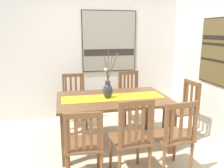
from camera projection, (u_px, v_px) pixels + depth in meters
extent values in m
cube|color=beige|center=(108.00, 162.00, 3.06)|extent=(6.40, 6.40, 0.03)
cube|color=silver|center=(89.00, 49.00, 4.53)|extent=(6.40, 0.12, 2.70)
cube|color=brown|center=(113.00, 99.00, 3.37)|extent=(1.61, 1.02, 0.03)
cube|color=brown|center=(64.00, 140.00, 2.89)|extent=(0.08, 0.08, 0.70)
cube|color=brown|center=(171.00, 130.00, 3.20)|extent=(0.08, 0.08, 0.70)
cube|color=brown|center=(63.00, 116.00, 3.71)|extent=(0.08, 0.08, 0.70)
cube|color=brown|center=(148.00, 110.00, 4.02)|extent=(0.08, 0.08, 0.70)
cube|color=gold|center=(113.00, 97.00, 3.36)|extent=(1.48, 0.36, 0.01)
ellipsoid|color=#333338|center=(108.00, 91.00, 3.30)|extent=(0.15, 0.12, 0.22)
cylinder|color=#333338|center=(108.00, 83.00, 3.27)|extent=(0.08, 0.08, 0.05)
cylinder|color=brown|center=(108.00, 65.00, 3.24)|extent=(0.04, 0.05, 0.45)
cylinder|color=brown|center=(113.00, 67.00, 3.26)|extent=(0.17, 0.06, 0.40)
cylinder|color=brown|center=(110.00, 68.00, 3.20)|extent=(0.07, 0.06, 0.38)
cylinder|color=brown|center=(106.00, 69.00, 3.22)|extent=(0.05, 0.01, 0.34)
cylinder|color=brown|center=(107.00, 71.00, 3.28)|extent=(0.01, 0.09, 0.27)
cylinder|color=brown|center=(112.00, 67.00, 3.27)|extent=(0.15, 0.08, 0.39)
sphere|color=silver|center=(106.00, 70.00, 3.27)|extent=(0.05, 0.05, 0.05)
cube|color=brown|center=(180.00, 111.00, 3.64)|extent=(0.45, 0.45, 0.03)
cylinder|color=brown|center=(175.00, 131.00, 3.47)|extent=(0.04, 0.04, 0.45)
cylinder|color=brown|center=(163.00, 122.00, 3.81)|extent=(0.04, 0.04, 0.45)
cylinder|color=brown|center=(196.00, 128.00, 3.57)|extent=(0.04, 0.04, 0.45)
cylinder|color=brown|center=(182.00, 120.00, 3.91)|extent=(0.04, 0.04, 0.45)
cube|color=brown|center=(199.00, 98.00, 3.47)|extent=(0.04, 0.04, 0.46)
cube|color=brown|center=(185.00, 92.00, 3.80)|extent=(0.04, 0.04, 0.46)
cube|color=brown|center=(192.00, 83.00, 3.59)|extent=(0.06, 0.38, 0.06)
cube|color=brown|center=(196.00, 98.00, 3.53)|extent=(0.02, 0.04, 0.37)
cube|color=brown|center=(191.00, 96.00, 3.64)|extent=(0.02, 0.04, 0.37)
cube|color=brown|center=(187.00, 94.00, 3.74)|extent=(0.02, 0.04, 0.37)
cube|color=brown|center=(83.00, 144.00, 2.57)|extent=(0.44, 0.44, 0.03)
cylinder|color=brown|center=(68.00, 156.00, 2.76)|extent=(0.04, 0.04, 0.45)
cylinder|color=brown|center=(98.00, 154.00, 2.82)|extent=(0.04, 0.04, 0.45)
cube|color=brown|center=(66.00, 134.00, 2.31)|extent=(0.04, 0.04, 0.43)
cube|color=brown|center=(101.00, 131.00, 2.36)|extent=(0.04, 0.04, 0.43)
cube|color=brown|center=(83.00, 115.00, 2.29)|extent=(0.38, 0.05, 0.06)
cube|color=brown|center=(68.00, 135.00, 2.31)|extent=(0.04, 0.02, 0.34)
cube|color=brown|center=(76.00, 134.00, 2.32)|extent=(0.04, 0.02, 0.34)
cube|color=brown|center=(84.00, 134.00, 2.34)|extent=(0.04, 0.02, 0.34)
cube|color=brown|center=(91.00, 133.00, 2.35)|extent=(0.04, 0.02, 0.34)
cube|color=brown|center=(99.00, 133.00, 2.36)|extent=(0.04, 0.02, 0.34)
cube|color=brown|center=(131.00, 98.00, 4.32)|extent=(0.45, 0.45, 0.03)
cylinder|color=brown|center=(144.00, 112.00, 4.26)|extent=(0.04, 0.04, 0.45)
cylinder|color=brown|center=(125.00, 114.00, 4.16)|extent=(0.04, 0.04, 0.45)
cylinder|color=brown|center=(136.00, 106.00, 4.59)|extent=(0.04, 0.04, 0.45)
cylinder|color=brown|center=(119.00, 108.00, 4.50)|extent=(0.04, 0.04, 0.45)
cube|color=brown|center=(137.00, 82.00, 4.49)|extent=(0.04, 0.04, 0.47)
cube|color=brown|center=(119.00, 84.00, 4.40)|extent=(0.04, 0.04, 0.47)
cube|color=brown|center=(128.00, 73.00, 4.40)|extent=(0.38, 0.06, 0.06)
cube|color=brown|center=(136.00, 83.00, 4.49)|extent=(0.04, 0.02, 0.38)
cube|color=brown|center=(132.00, 84.00, 4.47)|extent=(0.04, 0.02, 0.38)
cube|color=brown|center=(128.00, 84.00, 4.45)|extent=(0.04, 0.02, 0.38)
cube|color=brown|center=(124.00, 84.00, 4.43)|extent=(0.04, 0.02, 0.38)
cube|color=brown|center=(121.00, 84.00, 4.41)|extent=(0.04, 0.02, 0.38)
cube|color=brown|center=(171.00, 136.00, 2.76)|extent=(0.45, 0.45, 0.03)
cylinder|color=brown|center=(150.00, 149.00, 2.93)|extent=(0.04, 0.04, 0.45)
cylinder|color=brown|center=(175.00, 145.00, 3.03)|extent=(0.04, 0.04, 0.45)
cylinder|color=brown|center=(164.00, 164.00, 2.59)|extent=(0.04, 0.04, 0.45)
cylinder|color=brown|center=(191.00, 159.00, 2.69)|extent=(0.04, 0.04, 0.45)
cube|color=brown|center=(166.00, 125.00, 2.48)|extent=(0.04, 0.04, 0.46)
cube|color=brown|center=(195.00, 121.00, 2.58)|extent=(0.04, 0.04, 0.46)
cube|color=brown|center=(182.00, 105.00, 2.48)|extent=(0.38, 0.06, 0.06)
cube|color=brown|center=(172.00, 125.00, 2.50)|extent=(0.04, 0.02, 0.37)
cube|color=brown|center=(181.00, 124.00, 2.53)|extent=(0.04, 0.02, 0.37)
cube|color=brown|center=(190.00, 123.00, 2.56)|extent=(0.04, 0.02, 0.37)
cube|color=brown|center=(130.00, 139.00, 2.69)|extent=(0.44, 0.44, 0.03)
cylinder|color=brown|center=(111.00, 152.00, 2.86)|extent=(0.04, 0.04, 0.45)
cylinder|color=brown|center=(138.00, 148.00, 2.95)|extent=(0.04, 0.04, 0.45)
cylinder|color=brown|center=(120.00, 168.00, 2.52)|extent=(0.04, 0.04, 0.45)
cylinder|color=brown|center=(150.00, 163.00, 2.62)|extent=(0.04, 0.04, 0.45)
cube|color=brown|center=(120.00, 125.00, 2.40)|extent=(0.04, 0.04, 0.51)
cube|color=brown|center=(152.00, 122.00, 2.49)|extent=(0.04, 0.04, 0.51)
cube|color=brown|center=(137.00, 103.00, 2.40)|extent=(0.38, 0.05, 0.06)
cube|color=brown|center=(123.00, 127.00, 2.41)|extent=(0.04, 0.02, 0.42)
cube|color=brown|center=(130.00, 126.00, 2.43)|extent=(0.04, 0.02, 0.42)
cube|color=brown|center=(136.00, 125.00, 2.45)|extent=(0.04, 0.02, 0.42)
cube|color=brown|center=(143.00, 124.00, 2.47)|extent=(0.04, 0.02, 0.42)
cube|color=brown|center=(149.00, 123.00, 2.49)|extent=(0.04, 0.02, 0.42)
cube|color=brown|center=(75.00, 102.00, 4.12)|extent=(0.43, 0.43, 0.03)
cylinder|color=brown|center=(86.00, 117.00, 4.04)|extent=(0.04, 0.04, 0.45)
cylinder|color=brown|center=(65.00, 118.00, 3.96)|extent=(0.04, 0.04, 0.45)
cylinder|color=brown|center=(84.00, 110.00, 4.38)|extent=(0.04, 0.04, 0.45)
cylinder|color=brown|center=(65.00, 111.00, 4.30)|extent=(0.04, 0.04, 0.45)
cube|color=brown|center=(83.00, 85.00, 4.28)|extent=(0.04, 0.04, 0.46)
cube|color=brown|center=(63.00, 86.00, 4.20)|extent=(0.04, 0.04, 0.46)
cube|color=brown|center=(73.00, 75.00, 4.20)|extent=(0.38, 0.04, 0.06)
cube|color=brown|center=(81.00, 86.00, 4.27)|extent=(0.04, 0.02, 0.37)
cube|color=brown|center=(76.00, 87.00, 4.25)|extent=(0.04, 0.02, 0.37)
cube|color=brown|center=(71.00, 87.00, 4.23)|extent=(0.04, 0.02, 0.37)
cube|color=brown|center=(66.00, 87.00, 4.21)|extent=(0.04, 0.02, 0.37)
cube|color=black|center=(109.00, 41.00, 4.52)|extent=(1.07, 0.04, 1.18)
cube|color=gray|center=(109.00, 41.00, 4.50)|extent=(1.04, 0.01, 1.15)
cube|color=#2D2823|center=(109.00, 53.00, 4.55)|extent=(1.01, 0.00, 0.09)
cube|color=#2D2823|center=(109.00, 50.00, 4.53)|extent=(1.01, 0.00, 0.04)
cube|color=black|center=(219.00, 52.00, 3.49)|extent=(0.04, 0.86, 1.02)
cube|color=brown|center=(218.00, 52.00, 3.49)|extent=(0.01, 0.83, 0.99)
cube|color=black|center=(219.00, 38.00, 3.44)|extent=(0.00, 0.80, 0.07)
cube|color=black|center=(216.00, 61.00, 3.52)|extent=(0.00, 0.80, 0.04)
cube|color=black|center=(218.00, 44.00, 3.46)|extent=(0.00, 0.80, 0.04)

